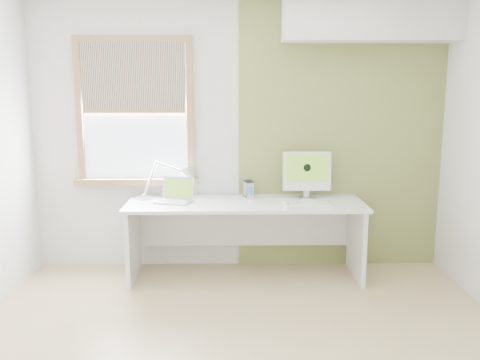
{
  "coord_description": "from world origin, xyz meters",
  "views": [
    {
      "loc": [
        -0.08,
        -3.36,
        1.82
      ],
      "look_at": [
        0.0,
        1.05,
        1.0
      ],
      "focal_mm": 39.19,
      "sensor_mm": 36.0,
      "label": 1
    }
  ],
  "objects_px": {
    "laptop": "(176,196)",
    "desk_lamp": "(182,178)",
    "external_drive": "(248,189)",
    "desk": "(245,221)",
    "imac": "(307,172)"
  },
  "relations": [
    {
      "from": "desk",
      "to": "external_drive",
      "type": "relative_size",
      "value": 14.04
    },
    {
      "from": "laptop",
      "to": "imac",
      "type": "height_order",
      "value": "imac"
    },
    {
      "from": "external_drive",
      "to": "desk",
      "type": "bearing_deg",
      "value": -101.43
    },
    {
      "from": "imac",
      "to": "external_drive",
      "type": "bearing_deg",
      "value": 173.89
    },
    {
      "from": "desk",
      "to": "desk_lamp",
      "type": "relative_size",
      "value": 3.33
    },
    {
      "from": "imac",
      "to": "desk_lamp",
      "type": "bearing_deg",
      "value": 178.77
    },
    {
      "from": "laptop",
      "to": "desk_lamp",
      "type": "bearing_deg",
      "value": 75.65
    },
    {
      "from": "laptop",
      "to": "external_drive",
      "type": "distance_m",
      "value": 0.71
    },
    {
      "from": "laptop",
      "to": "external_drive",
      "type": "height_order",
      "value": "laptop"
    },
    {
      "from": "laptop",
      "to": "imac",
      "type": "xyz_separation_m",
      "value": [
        1.24,
        0.14,
        0.2
      ]
    },
    {
      "from": "desk_lamp",
      "to": "imac",
      "type": "relative_size",
      "value": 1.45
    },
    {
      "from": "desk",
      "to": "imac",
      "type": "xyz_separation_m",
      "value": [
        0.59,
        0.11,
        0.45
      ]
    },
    {
      "from": "laptop",
      "to": "imac",
      "type": "distance_m",
      "value": 1.26
    },
    {
      "from": "imac",
      "to": "laptop",
      "type": "bearing_deg",
      "value": -173.47
    },
    {
      "from": "desk_lamp",
      "to": "external_drive",
      "type": "distance_m",
      "value": 0.65
    }
  ]
}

